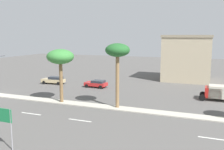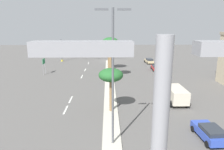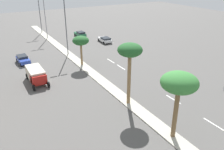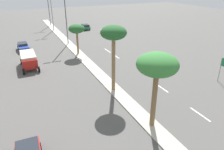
% 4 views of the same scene
% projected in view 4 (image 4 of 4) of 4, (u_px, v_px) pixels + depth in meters
% --- Properties ---
extents(ground_plane, '(160.00, 160.00, 0.00)m').
position_uv_depth(ground_plane, '(92.00, 67.00, 34.58)').
color(ground_plane, '#565451').
extents(median_curb, '(1.80, 77.22, 0.12)m').
position_uv_depth(median_curb, '(77.00, 52.00, 41.63)').
color(median_curb, '#B7B2A3').
rests_on(median_curb, ground).
extents(lane_stripe_mid, '(0.20, 2.80, 0.01)m').
position_uv_depth(lane_stripe_mid, '(200.00, 114.00, 22.55)').
color(lane_stripe_mid, silver).
rests_on(lane_stripe_mid, ground).
extents(lane_stripe_inboard, '(0.20, 2.80, 0.01)m').
position_uv_depth(lane_stripe_inboard, '(162.00, 88.00, 28.02)').
color(lane_stripe_inboard, silver).
rests_on(lane_stripe_inboard, ground).
extents(lane_stripe_near, '(0.20, 2.80, 0.01)m').
position_uv_depth(lane_stripe_near, '(116.00, 56.00, 39.42)').
color(lane_stripe_near, silver).
rests_on(lane_stripe_near, ground).
extents(lane_stripe_outboard, '(0.20, 2.80, 0.01)m').
position_uv_depth(lane_stripe_outboard, '(107.00, 50.00, 42.54)').
color(lane_stripe_outboard, silver).
rests_on(lane_stripe_outboard, ground).
extents(palm_tree_leading, '(3.71, 3.71, 7.35)m').
position_uv_depth(palm_tree_leading, '(157.00, 66.00, 18.25)').
color(palm_tree_leading, brown).
rests_on(palm_tree_leading, median_curb).
extents(palm_tree_front, '(3.10, 3.10, 8.23)m').
position_uv_depth(palm_tree_front, '(114.00, 35.00, 24.54)').
color(palm_tree_front, olive).
rests_on(palm_tree_front, median_curb).
extents(palm_tree_center, '(3.00, 3.00, 5.49)m').
position_uv_depth(palm_tree_center, '(77.00, 29.00, 38.88)').
color(palm_tree_center, olive).
rests_on(palm_tree_center, median_curb).
extents(street_lamp_outboard, '(2.90, 0.24, 12.00)m').
position_uv_depth(street_lamp_outboard, '(65.00, 11.00, 44.00)').
color(street_lamp_outboard, '#515459').
rests_on(street_lamp_outboard, median_curb).
extents(street_lamp_rear, '(2.90, 0.24, 10.61)m').
position_uv_depth(street_lamp_rear, '(51.00, 7.00, 56.62)').
color(street_lamp_rear, gray).
rests_on(street_lamp_rear, median_curb).
extents(street_lamp_left, '(2.90, 0.24, 10.36)m').
position_uv_depth(street_lamp_left, '(48.00, 4.00, 62.89)').
color(street_lamp_left, '#515459').
rests_on(street_lamp_left, median_curb).
extents(sedan_blue_far, '(2.17, 4.20, 1.41)m').
position_uv_depth(sedan_blue_far, '(23.00, 46.00, 42.50)').
color(sedan_blue_far, '#2D47AD').
rests_on(sedan_blue_far, ground).
extents(sedan_green_right, '(2.10, 4.14, 1.45)m').
position_uv_depth(sedan_green_right, '(85.00, 27.00, 60.01)').
color(sedan_green_right, '#287047').
rests_on(sedan_green_right, ground).
extents(sedan_white_left, '(2.23, 4.46, 1.31)m').
position_uv_depth(sedan_white_left, '(107.00, 32.00, 54.51)').
color(sedan_white_left, silver).
rests_on(sedan_white_left, ground).
extents(box_truck, '(2.48, 6.03, 2.19)m').
position_uv_depth(box_truck, '(29.00, 60.00, 34.05)').
color(box_truck, '#B21E19').
rests_on(box_truck, ground).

